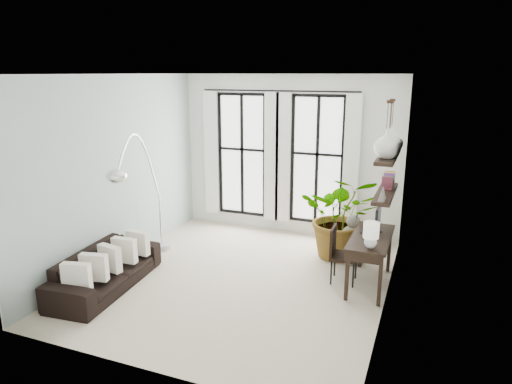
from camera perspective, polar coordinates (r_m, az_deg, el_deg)
The scene contains 16 objects.
floor at distance 7.47m, azimuth -2.03°, elevation -10.85°, with size 5.00×5.00×0.00m, color beige.
ceiling at distance 6.74m, azimuth -2.29°, elevation 14.51°, with size 5.00×5.00×0.00m, color white.
wall_left at distance 8.08m, azimuth -16.95°, elevation 2.49°, with size 5.00×5.00×0.00m, color #9EB0AA.
wall_right at distance 6.40m, azimuth 16.65°, elevation -0.61°, with size 5.00×5.00×0.00m, color white.
wall_back at distance 9.23m, azimuth 4.09°, elevation 4.55°, with size 4.50×4.50×0.00m, color white.
windows at distance 9.23m, azimuth 2.77°, elevation 4.32°, with size 3.26×0.13×2.65m.
wall_shelves at distance 6.95m, azimuth 16.04°, elevation 1.71°, with size 0.25×1.30×0.60m.
sofa at distance 7.45m, azimuth -18.27°, elevation -9.19°, with size 2.04×0.80×0.60m, color black.
throw_pillows at distance 7.31m, azimuth -17.79°, elevation -7.89°, with size 0.40×1.52×0.40m.
plant at distance 8.20m, azimuth 10.69°, elevation -2.98°, with size 1.38×1.20×1.54m, color #2D7228.
desk at distance 7.16m, azimuth 14.10°, elevation -5.96°, with size 0.58×1.37×1.20m.
desk_chair at distance 7.33m, azimuth 10.38°, elevation -7.25°, with size 0.44×0.44×0.90m.
arc_lamp at distance 7.60m, azimuth -14.47°, elevation 3.45°, with size 0.73×1.97×2.31m.
buddha at distance 8.18m, azimuth 11.92°, elevation -6.11°, with size 0.47×0.47×0.85m.
vase_a at distance 6.57m, azimuth 16.11°, elevation 5.77°, with size 0.37×0.37×0.38m, color white.
vase_b at distance 6.96m, azimuth 16.45°, elevation 6.22°, with size 0.37×0.37×0.38m, color white.
Camera 1 is at (2.71, -6.17, 3.22)m, focal length 32.00 mm.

